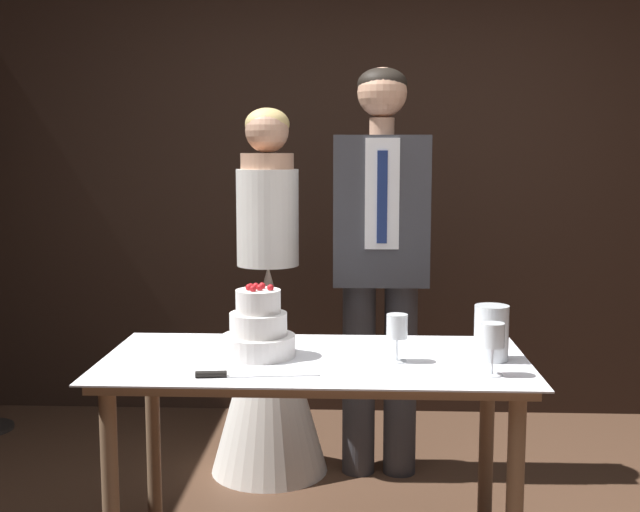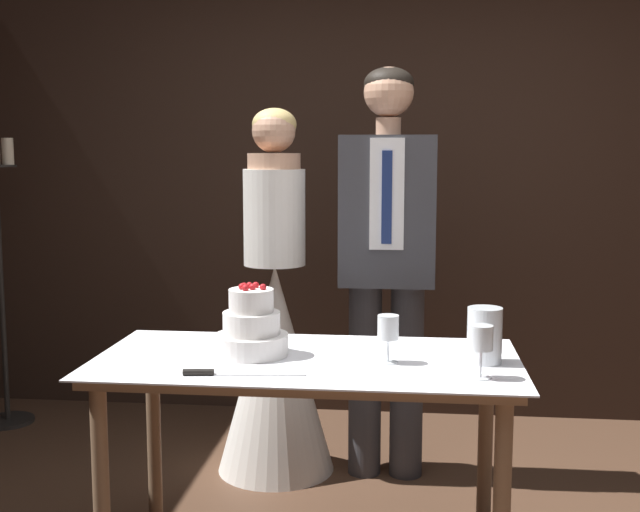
% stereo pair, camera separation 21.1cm
% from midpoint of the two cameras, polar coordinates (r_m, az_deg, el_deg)
% --- Properties ---
extents(wall_back, '(5.22, 0.12, 2.70)m').
position_cam_midpoint_polar(wall_back, '(4.53, 2.35, 5.77)').
color(wall_back, black).
rests_on(wall_back, ground_plane).
extents(cake_table, '(1.48, 0.73, 0.76)m').
position_cam_midpoint_polar(cake_table, '(2.85, -2.53, -9.04)').
color(cake_table, '#8E6B4C').
rests_on(cake_table, ground_plane).
extents(tiered_cake, '(0.26, 0.26, 0.26)m').
position_cam_midpoint_polar(tiered_cake, '(2.85, -6.53, -5.24)').
color(tiered_cake, white).
rests_on(tiered_cake, cake_table).
extents(cake_knife, '(0.40, 0.07, 0.02)m').
position_cam_midpoint_polar(cake_knife, '(2.61, -8.52, -8.37)').
color(cake_knife, silver).
rests_on(cake_knife, cake_table).
extents(wine_glass_near, '(0.07, 0.07, 0.17)m').
position_cam_midpoint_polar(wine_glass_near, '(2.62, 9.93, -5.79)').
color(wine_glass_near, silver).
rests_on(wine_glass_near, cake_table).
extents(wine_glass_middle, '(0.07, 0.07, 0.17)m').
position_cam_midpoint_polar(wine_glass_middle, '(2.75, 3.31, -5.14)').
color(wine_glass_middle, silver).
rests_on(wine_glass_middle, cake_table).
extents(hurricane_candle, '(0.12, 0.12, 0.19)m').
position_cam_midpoint_polar(hurricane_candle, '(2.82, 9.99, -5.50)').
color(hurricane_candle, silver).
rests_on(hurricane_candle, cake_table).
extents(bride, '(0.54, 0.54, 1.67)m').
position_cam_midpoint_polar(bride, '(3.71, -5.31, -6.14)').
color(bride, white).
rests_on(bride, ground_plane).
extents(groom, '(0.42, 0.25, 1.84)m').
position_cam_midpoint_polar(groom, '(3.59, 2.67, 0.56)').
color(groom, '#38383D').
rests_on(groom, ground_plane).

